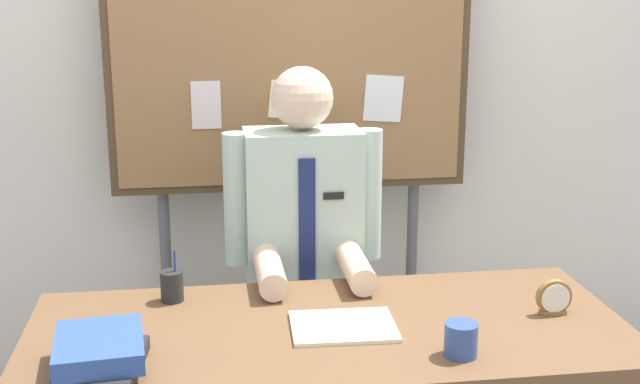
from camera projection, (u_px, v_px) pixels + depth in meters
back_wall at (285, 65)px, 3.28m from camera, size 6.40×0.08×2.70m
desk at (329, 354)px, 2.36m from camera, size 1.71×0.75×0.73m
person at (304, 278)px, 2.92m from camera, size 0.55×0.56×1.40m
bulletin_board at (290, 36)px, 3.06m from camera, size 1.37×0.09×2.12m
book_stack at (101, 354)px, 2.06m from camera, size 0.24×0.29×0.09m
open_notebook at (343, 326)px, 2.33m from camera, size 0.30×0.24×0.01m
desk_clock at (554, 299)px, 2.42m from camera, size 0.11×0.04×0.11m
coffee_mug at (461, 340)px, 2.15m from camera, size 0.09×0.09×0.09m
pen_holder at (172, 286)px, 2.52m from camera, size 0.07×0.07×0.16m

